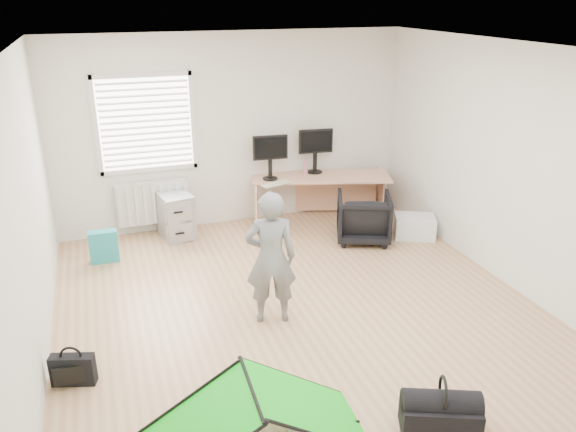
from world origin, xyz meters
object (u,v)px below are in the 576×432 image
object	(u,v)px
laptop_bag	(73,370)
office_chair	(364,217)
monitor_left	(270,163)
storage_crate	(414,226)
person	(271,258)
desk	(321,197)
thermos	(305,167)
duffel_bag	(440,417)
filing_cabinet	(176,215)
kite	(252,418)
monitor_right	(315,157)

from	to	relation	value
laptop_bag	office_chair	bearing A→B (deg)	44.40
monitor_left	storage_crate	distance (m)	2.20
person	desk	bearing A→B (deg)	-109.61
thermos	duffel_bag	world-z (taller)	thermos
storage_crate	filing_cabinet	bearing A→B (deg)	160.75
desk	thermos	distance (m)	0.52
filing_cabinet	kite	world-z (taller)	filing_cabinet
duffel_bag	monitor_left	bearing A→B (deg)	112.51
kite	storage_crate	distance (m)	4.38
monitor_left	monitor_right	bearing A→B (deg)	11.80
thermos	kite	bearing A→B (deg)	-115.48
monitor_left	duffel_bag	distance (m)	4.51
thermos	laptop_bag	xyz separation A→B (m)	(-3.25, -2.94, -0.66)
person	filing_cabinet	bearing A→B (deg)	-63.57
kite	desk	bearing A→B (deg)	64.24
desk	monitor_left	xyz separation A→B (m)	(-0.75, 0.07, 0.58)
monitor_right	thermos	bearing A→B (deg)	-153.81
thermos	duffel_bag	xyz separation A→B (m)	(-0.57, -4.47, -0.67)
desk	monitor_right	world-z (taller)	monitor_right
filing_cabinet	thermos	xyz separation A→B (m)	(1.92, 0.05, 0.49)
desk	kite	size ratio (longest dim) A/B	1.16
duffel_bag	laptop_bag	bearing A→B (deg)	173.17
office_chair	kite	bearing A→B (deg)	74.49
kite	laptop_bag	xyz separation A→B (m)	(-1.27, 1.21, -0.13)
office_chair	person	bearing A→B (deg)	62.58
desk	laptop_bag	distance (m)	4.48
monitor_left	duffel_bag	bearing A→B (deg)	-85.62
desk	thermos	xyz separation A→B (m)	(-0.21, 0.10, 0.46)
monitor_left	laptop_bag	xyz separation A→B (m)	(-2.70, -2.92, -0.78)
laptop_bag	filing_cabinet	bearing A→B (deg)	82.14
thermos	storage_crate	size ratio (longest dim) A/B	0.45
monitor_left	laptop_bag	world-z (taller)	monitor_left
desk	monitor_left	world-z (taller)	monitor_left
person	storage_crate	xyz separation A→B (m)	(2.51, 1.38, -0.55)
person	duffel_bag	world-z (taller)	person
filing_cabinet	monitor_left	bearing A→B (deg)	-10.02
office_chair	duffel_bag	xyz separation A→B (m)	(-1.04, -3.47, -0.20)
monitor_right	thermos	size ratio (longest dim) A/B	2.07
office_chair	duffel_bag	bearing A→B (deg)	95.61
thermos	laptop_bag	bearing A→B (deg)	-137.81
monitor_right	kite	bearing A→B (deg)	-111.06
monitor_right	office_chair	size ratio (longest dim) A/B	0.70
kite	storage_crate	xyz separation A→B (m)	(3.17, 3.01, -0.12)
duffel_bag	desk	bearing A→B (deg)	102.74
duffel_bag	monitor_right	bearing A→B (deg)	103.51
thermos	storage_crate	bearing A→B (deg)	-43.64
office_chair	duffel_bag	size ratio (longest dim) A/B	1.21
person	kite	distance (m)	1.82
office_chair	filing_cabinet	bearing A→B (deg)	0.72
desk	laptop_bag	bearing A→B (deg)	-123.33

